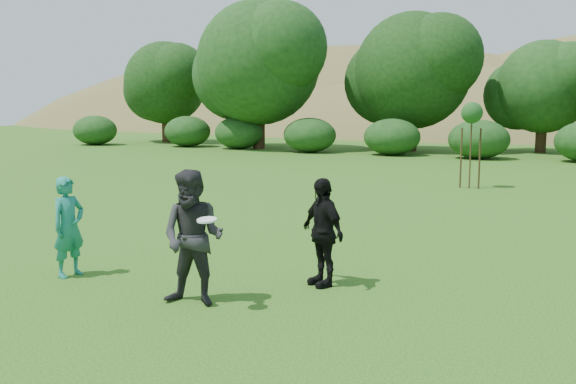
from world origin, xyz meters
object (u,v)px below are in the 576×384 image
player_teal (69,227)px  player_grey (193,238)px  player_black (322,232)px  sapling (472,115)px

player_teal → player_grey: player_grey is taller
player_teal → player_black: player_black is taller
player_grey → player_black: player_grey is taller
player_teal → player_black: size_ratio=0.97×
player_grey → player_black: (1.28, 1.65, -0.11)m
player_teal → player_black: bearing=-65.2°
player_teal → sapling: 14.61m
player_teal → player_grey: size_ratio=0.86×
player_black → sapling: bearing=123.5°
player_grey → player_black: 2.09m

